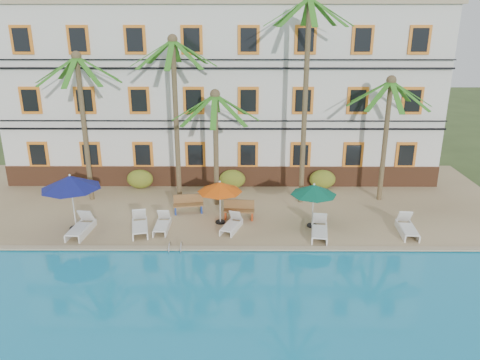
{
  "coord_description": "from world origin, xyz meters",
  "views": [
    {
      "loc": [
        1.18,
        -18.71,
        9.55
      ],
      "look_at": [
        1.07,
        3.0,
        2.0
      ],
      "focal_mm": 35.0,
      "sensor_mm": 36.0,
      "label": 1
    }
  ],
  "objects_px": {
    "umbrella_blue": "(70,182)",
    "pool_ladder": "(176,250)",
    "umbrella_green": "(314,190)",
    "lounger_d": "(232,225)",
    "lounger_c": "(162,224)",
    "lounger_e": "(319,230)",
    "bench_left": "(188,204)",
    "palm_a": "(82,107)",
    "palm_d": "(306,78)",
    "lounger_f": "(407,227)",
    "umbrella_red": "(220,187)",
    "bench_right": "(239,210)",
    "palm_b": "(175,98)",
    "palm_c": "(216,130)",
    "lounger_b": "(140,225)",
    "palm_e": "(387,121)",
    "lounger_a": "(81,227)"
  },
  "relations": [
    {
      "from": "palm_a",
      "to": "palm_e",
      "type": "distance_m",
      "value": 15.57
    },
    {
      "from": "umbrella_red",
      "to": "umbrella_green",
      "type": "bearing_deg",
      "value": -4.97
    },
    {
      "from": "palm_a",
      "to": "umbrella_red",
      "type": "bearing_deg",
      "value": -23.24
    },
    {
      "from": "lounger_c",
      "to": "lounger_e",
      "type": "height_order",
      "value": "lounger_e"
    },
    {
      "from": "palm_a",
      "to": "palm_b",
      "type": "xyz_separation_m",
      "value": [
        4.74,
        0.06,
        0.45
      ]
    },
    {
      "from": "palm_b",
      "to": "lounger_d",
      "type": "distance_m",
      "value": 7.12
    },
    {
      "from": "lounger_d",
      "to": "lounger_b",
      "type": "bearing_deg",
      "value": -177.56
    },
    {
      "from": "umbrella_red",
      "to": "umbrella_blue",
      "type": "bearing_deg",
      "value": -173.49
    },
    {
      "from": "umbrella_green",
      "to": "umbrella_red",
      "type": "bearing_deg",
      "value": 175.03
    },
    {
      "from": "palm_e",
      "to": "lounger_a",
      "type": "height_order",
      "value": "palm_e"
    },
    {
      "from": "palm_b",
      "to": "lounger_e",
      "type": "distance_m",
      "value": 9.7
    },
    {
      "from": "umbrella_green",
      "to": "lounger_c",
      "type": "bearing_deg",
      "value": -176.75
    },
    {
      "from": "umbrella_green",
      "to": "lounger_d",
      "type": "xyz_separation_m",
      "value": [
        -3.77,
        -0.4,
        -1.57
      ]
    },
    {
      "from": "lounger_c",
      "to": "lounger_f",
      "type": "bearing_deg",
      "value": -1.75
    },
    {
      "from": "palm_a",
      "to": "palm_d",
      "type": "relative_size",
      "value": 0.74
    },
    {
      "from": "umbrella_green",
      "to": "palm_d",
      "type": "bearing_deg",
      "value": 93.17
    },
    {
      "from": "lounger_e",
      "to": "bench_right",
      "type": "relative_size",
      "value": 1.33
    },
    {
      "from": "palm_b",
      "to": "lounger_c",
      "type": "distance_m",
      "value": 6.49
    },
    {
      "from": "palm_e",
      "to": "lounger_b",
      "type": "xyz_separation_m",
      "value": [
        -12.11,
        -4.05,
        -4.02
      ]
    },
    {
      "from": "lounger_f",
      "to": "bench_right",
      "type": "bearing_deg",
      "value": 168.0
    },
    {
      "from": "umbrella_green",
      "to": "bench_right",
      "type": "height_order",
      "value": "umbrella_green"
    },
    {
      "from": "palm_e",
      "to": "palm_c",
      "type": "bearing_deg",
      "value": -175.27
    },
    {
      "from": "lounger_a",
      "to": "lounger_e",
      "type": "xyz_separation_m",
      "value": [
        10.81,
        -0.21,
        -0.0
      ]
    },
    {
      "from": "umbrella_red",
      "to": "lounger_c",
      "type": "height_order",
      "value": "umbrella_red"
    },
    {
      "from": "palm_c",
      "to": "palm_d",
      "type": "distance_m",
      "value": 5.14
    },
    {
      "from": "palm_a",
      "to": "lounger_d",
      "type": "bearing_deg",
      "value": -26.51
    },
    {
      "from": "umbrella_blue",
      "to": "lounger_f",
      "type": "bearing_deg",
      "value": -1.33
    },
    {
      "from": "umbrella_blue",
      "to": "lounger_c",
      "type": "relative_size",
      "value": 1.58
    },
    {
      "from": "palm_a",
      "to": "palm_d",
      "type": "height_order",
      "value": "palm_d"
    },
    {
      "from": "lounger_f",
      "to": "umbrella_blue",
      "type": "bearing_deg",
      "value": 178.67
    },
    {
      "from": "umbrella_blue",
      "to": "pool_ladder",
      "type": "xyz_separation_m",
      "value": [
        4.91,
        -2.03,
        -2.3
      ]
    },
    {
      "from": "lounger_d",
      "to": "lounger_f",
      "type": "relative_size",
      "value": 0.9
    },
    {
      "from": "umbrella_green",
      "to": "lounger_c",
      "type": "xyz_separation_m",
      "value": [
        -6.99,
        -0.4,
        -1.56
      ]
    },
    {
      "from": "umbrella_red",
      "to": "umbrella_green",
      "type": "distance_m",
      "value": 4.35
    },
    {
      "from": "lounger_a",
      "to": "palm_a",
      "type": "bearing_deg",
      "value": 100.89
    },
    {
      "from": "lounger_f",
      "to": "bench_right",
      "type": "height_order",
      "value": "bench_right"
    },
    {
      "from": "umbrella_red",
      "to": "bench_left",
      "type": "distance_m",
      "value": 2.48
    },
    {
      "from": "lounger_c",
      "to": "palm_a",
      "type": "bearing_deg",
      "value": 139.28
    },
    {
      "from": "lounger_f",
      "to": "lounger_e",
      "type": "bearing_deg",
      "value": -176.03
    },
    {
      "from": "lounger_e",
      "to": "pool_ladder",
      "type": "height_order",
      "value": "lounger_e"
    },
    {
      "from": "lounger_b",
      "to": "lounger_c",
      "type": "distance_m",
      "value": 1.02
    },
    {
      "from": "palm_c",
      "to": "umbrella_blue",
      "type": "relative_size",
      "value": 2.23
    },
    {
      "from": "umbrella_green",
      "to": "lounger_a",
      "type": "bearing_deg",
      "value": -175.63
    },
    {
      "from": "umbrella_red",
      "to": "lounger_d",
      "type": "xyz_separation_m",
      "value": [
        0.56,
        -0.77,
        -1.56
      ]
    },
    {
      "from": "lounger_c",
      "to": "bench_left",
      "type": "relative_size",
      "value": 1.1
    },
    {
      "from": "umbrella_blue",
      "to": "pool_ladder",
      "type": "distance_m",
      "value": 5.79
    },
    {
      "from": "palm_e",
      "to": "lounger_d",
      "type": "bearing_deg",
      "value": -153.91
    },
    {
      "from": "umbrella_red",
      "to": "lounger_f",
      "type": "distance_m",
      "value": 8.76
    },
    {
      "from": "lounger_f",
      "to": "bench_left",
      "type": "height_order",
      "value": "bench_left"
    },
    {
      "from": "palm_e",
      "to": "lounger_d",
      "type": "xyz_separation_m",
      "value": [
        -7.89,
        -3.87,
        -4.07
      ]
    }
  ]
}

